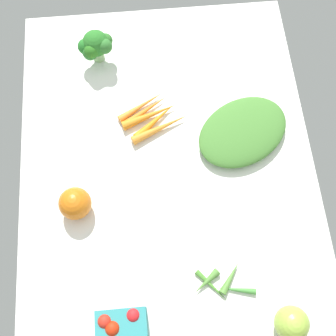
{
  "coord_description": "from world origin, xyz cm",
  "views": [
    {
      "loc": [
        38.65,
        -3.46,
        106.28
      ],
      "look_at": [
        0.0,
        0.0,
        4.0
      ],
      "focal_mm": 46.1,
      "sensor_mm": 36.0,
      "label": 1
    }
  ],
  "objects_px": {
    "heirloom_tomato_green": "(292,323)",
    "heirloom_tomato_orange": "(75,203)",
    "okra_pile": "(221,283)",
    "carrot_bunch": "(152,117)",
    "broccoli_head": "(95,46)",
    "leafy_greens_clump": "(243,132)",
    "berry_basket": "(121,334)"
  },
  "relations": [
    {
      "from": "berry_basket",
      "to": "carrot_bunch",
      "type": "distance_m",
      "value": 0.55
    },
    {
      "from": "broccoli_head",
      "to": "okra_pile",
      "type": "bearing_deg",
      "value": 22.29
    },
    {
      "from": "okra_pile",
      "to": "berry_basket",
      "type": "height_order",
      "value": "berry_basket"
    },
    {
      "from": "okra_pile",
      "to": "carrot_bunch",
      "type": "relative_size",
      "value": 0.76
    },
    {
      "from": "carrot_bunch",
      "to": "broccoli_head",
      "type": "bearing_deg",
      "value": -146.26
    },
    {
      "from": "berry_basket",
      "to": "heirloom_tomato_green",
      "type": "xyz_separation_m",
      "value": [
        0.01,
        0.37,
        0.01
      ]
    },
    {
      "from": "heirloom_tomato_green",
      "to": "heirloom_tomato_orange",
      "type": "height_order",
      "value": "heirloom_tomato_orange"
    },
    {
      "from": "broccoli_head",
      "to": "heirloom_tomato_orange",
      "type": "height_order",
      "value": "broccoli_head"
    },
    {
      "from": "leafy_greens_clump",
      "to": "heirloom_tomato_green",
      "type": "relative_size",
      "value": 3.29
    },
    {
      "from": "leafy_greens_clump",
      "to": "heirloom_tomato_orange",
      "type": "bearing_deg",
      "value": -69.58
    },
    {
      "from": "berry_basket",
      "to": "okra_pile",
      "type": "bearing_deg",
      "value": 111.17
    },
    {
      "from": "berry_basket",
      "to": "broccoli_head",
      "type": "distance_m",
      "value": 0.74
    },
    {
      "from": "heirloom_tomato_green",
      "to": "heirloom_tomato_orange",
      "type": "xyz_separation_m",
      "value": [
        -0.32,
        -0.47,
        0.0
      ]
    },
    {
      "from": "broccoli_head",
      "to": "heirloom_tomato_green",
      "type": "distance_m",
      "value": 0.85
    },
    {
      "from": "leafy_greens_clump",
      "to": "berry_basket",
      "type": "height_order",
      "value": "berry_basket"
    },
    {
      "from": "berry_basket",
      "to": "heirloom_tomato_orange",
      "type": "bearing_deg",
      "value": -162.52
    },
    {
      "from": "heirloom_tomato_orange",
      "to": "heirloom_tomato_green",
      "type": "bearing_deg",
      "value": 56.1
    },
    {
      "from": "okra_pile",
      "to": "broccoli_head",
      "type": "relative_size",
      "value": 1.42
    },
    {
      "from": "broccoli_head",
      "to": "carrot_bunch",
      "type": "distance_m",
      "value": 0.25
    },
    {
      "from": "okra_pile",
      "to": "heirloom_tomato_green",
      "type": "xyz_separation_m",
      "value": [
        0.1,
        0.14,
        0.03
      ]
    },
    {
      "from": "okra_pile",
      "to": "heirloom_tomato_green",
      "type": "height_order",
      "value": "heirloom_tomato_green"
    },
    {
      "from": "berry_basket",
      "to": "broccoli_head",
      "type": "xyz_separation_m",
      "value": [
        -0.74,
        -0.03,
        0.03
      ]
    },
    {
      "from": "okra_pile",
      "to": "carrot_bunch",
      "type": "xyz_separation_m",
      "value": [
        -0.44,
        -0.13,
        0.0
      ]
    },
    {
      "from": "okra_pile",
      "to": "heirloom_tomato_green",
      "type": "distance_m",
      "value": 0.17
    },
    {
      "from": "okra_pile",
      "to": "broccoli_head",
      "type": "bearing_deg",
      "value": -157.71
    },
    {
      "from": "berry_basket",
      "to": "broccoli_head",
      "type": "height_order",
      "value": "broccoli_head"
    },
    {
      "from": "okra_pile",
      "to": "heirloom_tomato_orange",
      "type": "relative_size",
      "value": 1.86
    },
    {
      "from": "broccoli_head",
      "to": "heirloom_tomato_orange",
      "type": "bearing_deg",
      "value": -8.66
    },
    {
      "from": "berry_basket",
      "to": "leafy_greens_clump",
      "type": "bearing_deg",
      "value": 143.91
    },
    {
      "from": "berry_basket",
      "to": "heirloom_tomato_green",
      "type": "bearing_deg",
      "value": 88.33
    },
    {
      "from": "leafy_greens_clump",
      "to": "okra_pile",
      "type": "bearing_deg",
      "value": -15.65
    },
    {
      "from": "leafy_greens_clump",
      "to": "heirloom_tomato_orange",
      "type": "distance_m",
      "value": 0.47
    }
  ]
}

